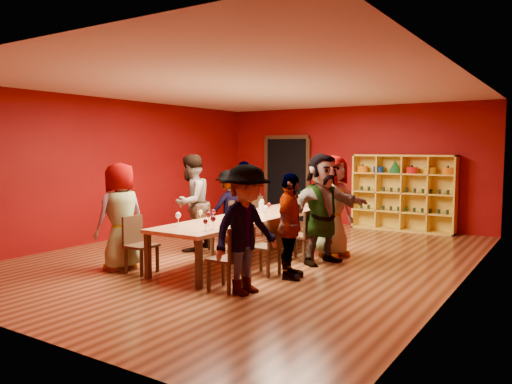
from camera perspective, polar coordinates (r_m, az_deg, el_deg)
room_shell at (r=8.89m, az=-0.17°, el=2.13°), size 7.10×9.10×3.04m
tasting_table at (r=8.96m, az=-0.17°, el=-2.99°), size 1.10×4.50×0.75m
doorway at (r=13.63m, az=3.64°, el=1.53°), size 1.40×0.17×2.30m
shelving_unit at (r=12.29m, az=16.48°, el=0.31°), size 2.40×0.40×1.80m
chair_person_left_0 at (r=8.07m, az=-13.38°, el=-5.48°), size 0.42×0.42×0.89m
person_left_0 at (r=8.28m, az=-15.22°, el=-2.70°), size 0.57×0.90×1.72m
chair_person_left_2 at (r=9.36m, az=-5.55°, el=-3.94°), size 0.42×0.42×0.89m
person_left_2 at (r=9.55m, az=-7.42°, el=-1.23°), size 0.62×0.96×1.83m
chair_person_left_3 at (r=10.18m, az=-1.91°, el=-3.19°), size 0.42×0.42×0.89m
person_left_3 at (r=10.30m, az=-3.11°, el=-1.67°), size 0.72×1.05×1.50m
chair_person_left_4 at (r=10.89m, az=0.65°, el=-2.65°), size 0.42×0.42×0.89m
person_left_4 at (r=11.09m, az=-1.26°, el=-0.76°), size 0.62×1.04×1.67m
chair_person_right_0 at (r=6.87m, az=-2.92°, el=-7.19°), size 0.42×0.42×0.89m
person_right_0 at (r=6.65m, az=-1.13°, el=-4.33°), size 0.64×1.18×1.73m
chair_person_right_1 at (r=7.69m, az=1.48°, el=-5.87°), size 0.42×0.42×0.89m
person_right_1 at (r=7.46m, az=3.88°, el=-3.91°), size 0.65×1.00×1.58m
chair_person_right_2 at (r=8.69m, az=5.49°, el=-4.63°), size 0.42×0.42×0.89m
person_right_2 at (r=8.47m, az=7.58°, el=-1.88°), size 1.12×1.80×1.87m
chair_person_right_3 at (r=9.27m, az=7.36°, el=-4.04°), size 0.42×0.42×0.89m
person_right_3 at (r=9.11m, az=8.80°, el=-1.58°), size 0.67×0.97×1.82m
wine_glass_0 at (r=9.44m, az=3.64°, el=-1.36°), size 0.08×0.08×0.21m
wine_glass_1 at (r=9.76m, az=0.68°, el=-1.14°), size 0.08×0.08×0.21m
wine_glass_2 at (r=8.41m, az=-4.89°, el=-2.29°), size 0.07×0.07×0.18m
wine_glass_3 at (r=9.04m, az=-2.50°, el=-1.75°), size 0.07×0.07×0.19m
wine_glass_4 at (r=9.20m, az=1.50°, el=-1.56°), size 0.08×0.08×0.20m
wine_glass_5 at (r=10.75m, az=4.35°, el=-0.66°), size 0.08×0.08×0.19m
wine_glass_6 at (r=8.76m, az=1.10°, el=-1.89°), size 0.08×0.08×0.20m
wine_glass_7 at (r=8.29m, az=-6.37°, el=-2.38°), size 0.07×0.07×0.18m
wine_glass_8 at (r=7.79m, az=-8.88°, el=-2.72°), size 0.09×0.09×0.22m
wine_glass_9 at (r=10.14m, az=3.40°, el=-1.03°), size 0.07×0.07×0.18m
wine_glass_10 at (r=8.02m, az=-1.82°, el=-2.52°), size 0.08×0.08×0.20m
wine_glass_11 at (r=10.53m, az=3.44°, el=-0.70°), size 0.08×0.08×0.21m
wine_glass_12 at (r=10.35m, az=6.44°, el=-0.89°), size 0.08×0.08×0.19m
wine_glass_13 at (r=10.17m, az=6.33°, el=-0.93°), size 0.08×0.08×0.21m
wine_glass_14 at (r=7.81m, az=-5.46°, el=-2.67°), size 0.09×0.09×0.21m
wine_glass_15 at (r=9.55m, az=4.19°, el=-1.28°), size 0.08×0.08×0.21m
wine_glass_16 at (r=7.85m, az=-2.50°, el=-2.71°), size 0.08×0.08×0.20m
wine_glass_17 at (r=7.29m, az=-5.81°, el=-3.43°), size 0.07×0.07×0.18m
wine_glass_18 at (r=9.17m, az=-1.76°, el=-1.48°), size 0.09×0.09×0.22m
wine_glass_19 at (r=7.40m, az=-4.92°, el=-3.14°), size 0.08×0.08×0.21m
spittoon_bowl at (r=8.54m, az=-1.31°, el=-2.56°), size 0.31×0.31×0.17m
carafe_a at (r=9.27m, az=0.62°, el=-1.70°), size 0.10×0.10×0.25m
carafe_b at (r=8.22m, az=-1.95°, el=-2.55°), size 0.11×0.11×0.26m
wine_bottle at (r=10.22m, az=5.17°, el=-1.01°), size 0.10×0.10×0.33m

